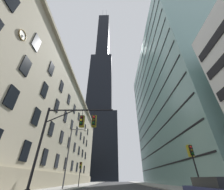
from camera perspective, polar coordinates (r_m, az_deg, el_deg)
station_building at (r=39.69m, az=-27.69°, el=-12.84°), size 17.28×62.02×23.62m
dark_skyscraper at (r=123.30m, az=-5.02°, el=-1.31°), size 29.67×29.67×214.89m
glass_office_midrise at (r=51.00m, az=23.86°, el=-2.09°), size 16.44×49.11×48.42m
traffic_signal_mast at (r=12.81m, az=-16.82°, el=-13.59°), size 6.26×0.63×6.89m
traffic_light_near_right at (r=15.67m, az=30.28°, el=-20.38°), size 0.40×0.63×3.91m
traffic_light_far_left at (r=28.11m, az=-13.05°, el=-27.19°), size 0.40×0.63×3.75m
street_lamppost at (r=23.18m, az=-16.87°, el=-21.23°), size 2.53×0.32×8.18m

